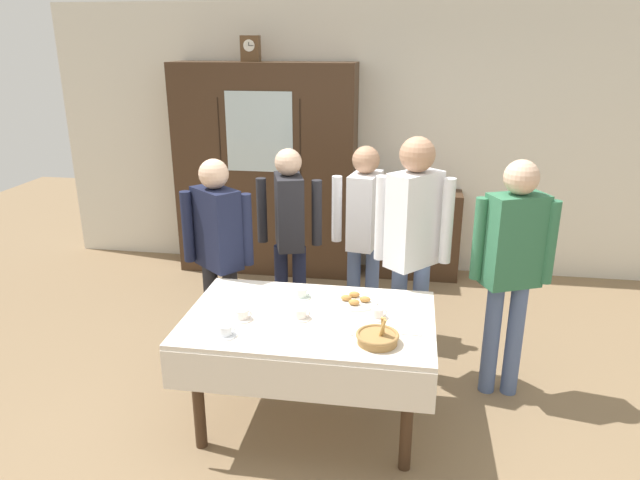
# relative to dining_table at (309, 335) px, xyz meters

# --- Properties ---
(ground_plane) EXTENTS (12.00, 12.00, 0.00)m
(ground_plane) POSITION_rel_dining_table_xyz_m (0.00, 0.23, -0.64)
(ground_plane) COLOR #846B4C
(ground_plane) RESTS_ON ground
(back_wall) EXTENTS (6.40, 0.10, 2.70)m
(back_wall) POSITION_rel_dining_table_xyz_m (0.00, 2.88, 0.71)
(back_wall) COLOR silver
(back_wall) RESTS_ON ground
(dining_table) EXTENTS (1.50, 0.97, 0.75)m
(dining_table) POSITION_rel_dining_table_xyz_m (0.00, 0.00, 0.00)
(dining_table) COLOR #3D2819
(dining_table) RESTS_ON ground
(wall_cabinet) EXTENTS (1.82, 0.46, 2.13)m
(wall_cabinet) POSITION_rel_dining_table_xyz_m (-0.90, 2.59, 0.43)
(wall_cabinet) COLOR #3D2819
(wall_cabinet) RESTS_ON ground
(mantel_clock) EXTENTS (0.18, 0.11, 0.24)m
(mantel_clock) POSITION_rel_dining_table_xyz_m (-1.02, 2.59, 1.61)
(mantel_clock) COLOR brown
(mantel_clock) RESTS_ON wall_cabinet
(bookshelf_low) EXTENTS (0.92, 0.35, 0.89)m
(bookshelf_low) POSITION_rel_dining_table_xyz_m (0.62, 2.64, -0.19)
(bookshelf_low) COLOR #3D2819
(bookshelf_low) RESTS_ON ground
(book_stack) EXTENTS (0.16, 0.21, 0.09)m
(book_stack) POSITION_rel_dining_table_xyz_m (0.62, 2.64, 0.30)
(book_stack) COLOR #99332D
(book_stack) RESTS_ON bookshelf_low
(tea_cup_back_edge) EXTENTS (0.13, 0.13, 0.06)m
(tea_cup_back_edge) POSITION_rel_dining_table_xyz_m (-0.05, -0.01, 0.14)
(tea_cup_back_edge) COLOR white
(tea_cup_back_edge) RESTS_ON dining_table
(tea_cup_near_right) EXTENTS (0.13, 0.13, 0.06)m
(tea_cup_near_right) POSITION_rel_dining_table_xyz_m (-0.10, 0.29, 0.14)
(tea_cup_near_right) COLOR silver
(tea_cup_near_right) RESTS_ON dining_table
(tea_cup_mid_right) EXTENTS (0.13, 0.13, 0.06)m
(tea_cup_mid_right) POSITION_rel_dining_table_xyz_m (-0.39, -0.07, 0.14)
(tea_cup_mid_right) COLOR white
(tea_cup_mid_right) RESTS_ON dining_table
(tea_cup_far_right) EXTENTS (0.13, 0.13, 0.06)m
(tea_cup_far_right) POSITION_rel_dining_table_xyz_m (-0.42, -0.28, 0.14)
(tea_cup_far_right) COLOR white
(tea_cup_far_right) RESTS_ON dining_table
(tea_cup_center) EXTENTS (0.13, 0.13, 0.06)m
(tea_cup_center) POSITION_rel_dining_table_xyz_m (0.41, 0.08, 0.14)
(tea_cup_center) COLOR white
(tea_cup_center) RESTS_ON dining_table
(bread_basket) EXTENTS (0.24, 0.24, 0.16)m
(bread_basket) POSITION_rel_dining_table_xyz_m (0.43, -0.23, 0.15)
(bread_basket) COLOR #9E7542
(bread_basket) RESTS_ON dining_table
(pastry_plate) EXTENTS (0.28, 0.28, 0.05)m
(pastry_plate) POSITION_rel_dining_table_xyz_m (0.25, 0.27, 0.13)
(pastry_plate) COLOR white
(pastry_plate) RESTS_ON dining_table
(spoon_near_left) EXTENTS (0.12, 0.02, 0.01)m
(spoon_near_left) POSITION_rel_dining_table_xyz_m (0.25, -0.17, 0.11)
(spoon_near_left) COLOR silver
(spoon_near_left) RESTS_ON dining_table
(spoon_near_right) EXTENTS (0.12, 0.02, 0.01)m
(spoon_near_right) POSITION_rel_dining_table_xyz_m (0.63, -0.11, 0.11)
(spoon_near_right) COLOR silver
(spoon_near_right) RESTS_ON dining_table
(person_beside_shelf) EXTENTS (0.52, 0.39, 1.58)m
(person_beside_shelf) POSITION_rel_dining_table_xyz_m (0.22, 1.27, 0.31)
(person_beside_shelf) COLOR slate
(person_beside_shelf) RESTS_ON ground
(person_behind_table_right) EXTENTS (0.52, 0.40, 1.75)m
(person_behind_table_right) POSITION_rel_dining_table_xyz_m (0.60, 0.70, 0.43)
(person_behind_table_right) COLOR slate
(person_behind_table_right) RESTS_ON ground
(person_near_right_end) EXTENTS (0.52, 0.40, 1.55)m
(person_near_right_end) POSITION_rel_dining_table_xyz_m (-0.37, 1.19, 0.30)
(person_near_right_end) COLOR #191E38
(person_near_right_end) RESTS_ON ground
(person_behind_table_left) EXTENTS (0.52, 0.38, 1.56)m
(person_behind_table_left) POSITION_rel_dining_table_xyz_m (-0.78, 0.68, 0.30)
(person_behind_table_left) COLOR #232328
(person_behind_table_left) RESTS_ON ground
(person_by_cabinet) EXTENTS (0.52, 0.33, 1.64)m
(person_by_cabinet) POSITION_rel_dining_table_xyz_m (1.24, 0.58, 0.36)
(person_by_cabinet) COLOR slate
(person_by_cabinet) RESTS_ON ground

